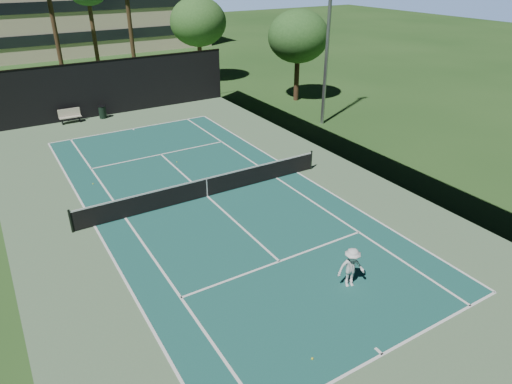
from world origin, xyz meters
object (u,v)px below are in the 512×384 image
player (351,268)px  tennis_ball_c (177,162)px  tennis_ball_b (134,205)px  tennis_ball_d (93,184)px  tennis_net (207,187)px  park_bench (70,115)px  trash_bin (102,112)px  tennis_ball_a (312,359)px

player → tennis_ball_c: player is taller
tennis_ball_b → tennis_ball_d: (-1.10, 3.39, -0.00)m
tennis_ball_b → tennis_ball_d: size_ratio=1.07×
tennis_net → tennis_ball_d: 6.29m
park_bench → trash_bin: bearing=-3.2°
tennis_ball_c → park_bench: bearing=109.2°
tennis_ball_b → tennis_ball_c: size_ratio=1.15×
player → tennis_ball_c: 13.75m
tennis_ball_a → player: bearing=32.2°
park_bench → tennis_ball_c: bearing=-70.8°
tennis_ball_b → trash_bin: bearing=80.9°
tennis_ball_a → trash_bin: (0.79, 26.31, 0.44)m
tennis_net → player: bearing=-81.4°
tennis_net → tennis_ball_d: tennis_net is taller
tennis_net → park_bench: tennis_net is taller
tennis_ball_c → park_bench: park_bench is taller
tennis_ball_a → park_bench: 26.48m
tennis_ball_c → tennis_ball_d: size_ratio=0.94×
tennis_ball_d → tennis_ball_c: bearing=5.1°
tennis_ball_b → trash_bin: size_ratio=0.08×
tennis_net → tennis_ball_d: bearing=136.0°
park_bench → player: bearing=-79.0°
tennis_net → trash_bin: tennis_net is taller
park_bench → trash_bin: park_bench is taller
tennis_net → tennis_ball_c: bearing=85.7°
tennis_ball_c → tennis_ball_d: 4.88m
player → trash_bin: 24.39m
park_bench → trash_bin: size_ratio=1.59×
tennis_ball_a → tennis_ball_c: tennis_ball_a is taller
tennis_ball_d → park_bench: bearing=84.2°
player → tennis_ball_a: bearing=-128.7°
tennis_ball_d → tennis_ball_b: bearing=-72.0°
tennis_net → trash_bin: 15.41m
tennis_ball_a → tennis_ball_d: size_ratio=1.11×
player → park_bench: bearing=120.0°
tennis_ball_c → trash_bin: (-1.46, 10.58, 0.45)m
player → tennis_ball_b: 10.98m
tennis_ball_c → tennis_ball_d: tennis_ball_d is taller
tennis_ball_c → park_bench: size_ratio=0.04×
tennis_ball_a → tennis_ball_c: 15.89m
trash_bin → tennis_net: bearing=-85.9°
tennis_ball_b → park_bench: park_bench is taller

